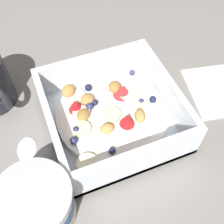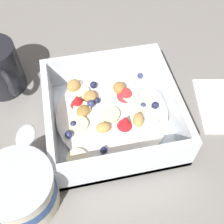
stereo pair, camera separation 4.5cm
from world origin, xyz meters
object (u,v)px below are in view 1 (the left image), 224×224
(folded_napkin, at_px, (222,89))
(yogurt_cup, at_px, (38,205))
(spoon, at_px, (27,163))
(fruit_bowl, at_px, (111,115))

(folded_napkin, bearing_deg, yogurt_cup, 15.25)
(spoon, relative_size, yogurt_cup, 1.78)
(spoon, bearing_deg, folded_napkin, -177.51)
(spoon, distance_m, folded_napkin, 0.37)
(fruit_bowl, relative_size, spoon, 1.18)
(spoon, height_order, yogurt_cup, yogurt_cup)
(spoon, xyz_separation_m, yogurt_cup, (-0.01, 0.08, 0.03))
(fruit_bowl, xyz_separation_m, yogurt_cup, (0.14, 0.11, 0.02))
(spoon, height_order, folded_napkin, spoon)
(yogurt_cup, bearing_deg, spoon, -86.41)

